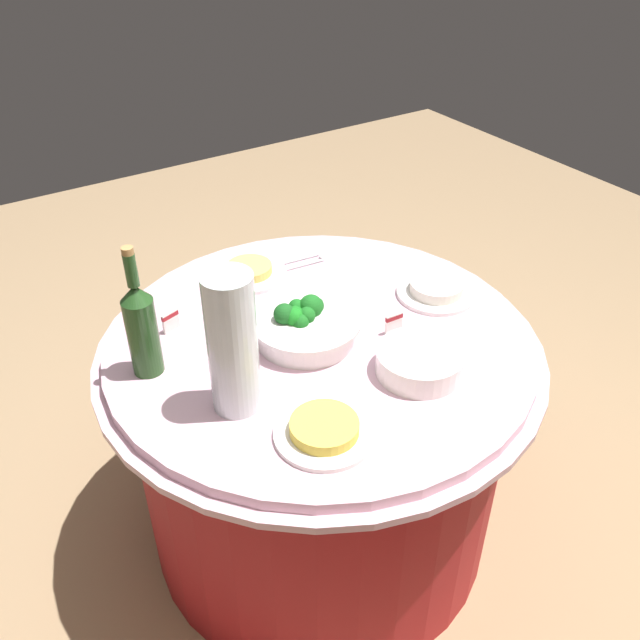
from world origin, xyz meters
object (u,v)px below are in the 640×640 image
(broccoli_bowl, at_px, (305,325))
(food_plate_fried_egg, at_px, (324,430))
(serving_tongs, at_px, (299,263))
(label_placard_front, at_px, (170,320))
(plate_stack, at_px, (420,362))
(wine_bottle, at_px, (141,326))
(food_plate_rice, at_px, (436,290))
(decorative_fruit_vase, at_px, (233,350))
(food_plate_noodles, at_px, (249,272))
(label_placard_mid, at_px, (394,322))

(broccoli_bowl, relative_size, food_plate_fried_egg, 1.27)
(broccoli_bowl, height_order, food_plate_fried_egg, broccoli_bowl)
(serving_tongs, bearing_deg, label_placard_front, 13.39)
(plate_stack, xyz_separation_m, food_plate_fried_egg, (0.31, 0.06, -0.01))
(wine_bottle, bearing_deg, serving_tongs, -157.66)
(wine_bottle, relative_size, food_plate_rice, 1.53)
(decorative_fruit_vase, relative_size, label_placard_front, 6.18)
(wine_bottle, distance_m, decorative_fruit_vase, 0.26)
(plate_stack, bearing_deg, food_plate_fried_egg, 10.45)
(decorative_fruit_vase, height_order, food_plate_noodles, decorative_fruit_vase)
(food_plate_noodles, distance_m, label_placard_mid, 0.49)
(plate_stack, height_order, food_plate_rice, plate_stack)
(wine_bottle, bearing_deg, label_placard_mid, 161.60)
(label_placard_front, bearing_deg, serving_tongs, -166.61)
(food_plate_rice, height_order, food_plate_noodles, food_plate_rice)
(wine_bottle, height_order, label_placard_mid, wine_bottle)
(plate_stack, distance_m, food_plate_noodles, 0.63)
(wine_bottle, distance_m, label_placard_front, 0.19)
(food_plate_fried_egg, height_order, food_plate_rice, food_plate_rice)
(food_plate_rice, bearing_deg, decorative_fruit_vase, 8.66)
(label_placard_mid, bearing_deg, wine_bottle, -18.40)
(broccoli_bowl, xyz_separation_m, food_plate_fried_egg, (0.15, 0.32, -0.02))
(decorative_fruit_vase, bearing_deg, broccoli_bowl, -153.58)
(broccoli_bowl, relative_size, decorative_fruit_vase, 0.82)
(plate_stack, bearing_deg, food_plate_noodles, -77.88)
(serving_tongs, distance_m, label_placard_front, 0.47)
(wine_bottle, relative_size, food_plate_noodles, 1.53)
(broccoli_bowl, distance_m, food_plate_rice, 0.42)
(plate_stack, relative_size, wine_bottle, 0.62)
(food_plate_rice, distance_m, label_placard_mid, 0.22)
(food_plate_noodles, bearing_deg, decorative_fruit_vase, 59.14)
(serving_tongs, bearing_deg, food_plate_fried_egg, 62.66)
(serving_tongs, xyz_separation_m, food_plate_rice, (-0.23, 0.36, 0.01))
(broccoli_bowl, height_order, food_plate_noodles, broccoli_bowl)
(label_placard_mid, bearing_deg, decorative_fruit_vase, 3.50)
(wine_bottle, bearing_deg, food_plate_rice, 171.32)
(plate_stack, bearing_deg, label_placard_front, -48.31)
(food_plate_rice, bearing_deg, label_placard_front, -19.70)
(food_plate_fried_egg, bearing_deg, serving_tongs, -117.34)
(decorative_fruit_vase, height_order, food_plate_rice, decorative_fruit_vase)
(label_placard_mid, bearing_deg, broccoli_bowl, -26.01)
(wine_bottle, bearing_deg, food_plate_noodles, -148.17)
(broccoli_bowl, xyz_separation_m, plate_stack, (-0.16, 0.26, -0.01))
(food_plate_noodles, bearing_deg, serving_tongs, 172.62)
(wine_bottle, bearing_deg, food_plate_fried_egg, 119.20)
(food_plate_noodles, bearing_deg, food_plate_fried_egg, 75.21)
(food_plate_fried_egg, bearing_deg, label_placard_front, -77.28)
(food_plate_fried_egg, bearing_deg, food_plate_noodles, -104.79)
(food_plate_fried_egg, xyz_separation_m, label_placard_front, (0.12, -0.54, 0.01))
(label_placard_front, bearing_deg, plate_stack, 131.69)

